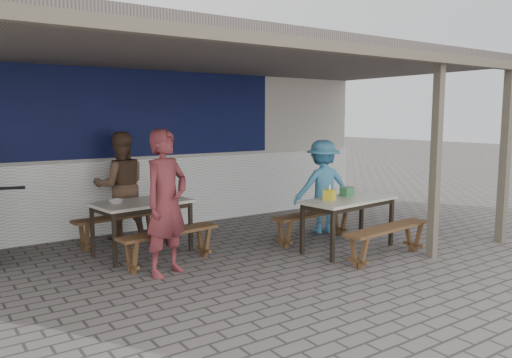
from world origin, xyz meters
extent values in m
plane|color=#615D58|center=(0.00, 0.00, 0.00)|extent=(60.00, 60.00, 0.00)
cube|color=#B7B1A4|center=(0.00, 3.60, 1.75)|extent=(9.00, 1.20, 3.50)
cube|color=white|center=(0.00, 2.97, 0.60)|extent=(9.00, 0.10, 1.20)
cube|color=#0E1042|center=(-0.20, 2.98, 2.05)|extent=(5.00, 0.03, 1.60)
cube|color=#625854|center=(0.00, 1.00, 2.75)|extent=(9.00, 4.20, 0.12)
cube|color=#665C4D|center=(0.00, -1.05, 2.65)|extent=(9.00, 0.12, 0.12)
cube|color=#665C4D|center=(3.90, -1.00, 1.35)|extent=(0.12, 0.12, 2.70)
cube|color=#665C4D|center=(2.35, -0.90, 1.35)|extent=(0.11, 0.11, 2.70)
cube|color=beige|center=(-0.86, 1.49, 0.73)|extent=(1.38, 0.94, 0.04)
cube|color=black|center=(-0.86, 1.49, 0.67)|extent=(1.27, 0.82, 0.06)
cube|color=black|center=(-1.40, 1.09, 0.35)|extent=(0.05, 0.05, 0.71)
cube|color=black|center=(-0.24, 1.25, 0.35)|extent=(0.05, 0.05, 0.71)
cube|color=black|center=(-1.49, 1.73, 0.35)|extent=(0.05, 0.05, 0.71)
cube|color=black|center=(-0.33, 1.89, 0.35)|extent=(0.05, 0.05, 0.71)
cube|color=brown|center=(-0.77, 0.81, 0.43)|extent=(1.42, 0.47, 0.04)
cube|color=brown|center=(-1.31, 0.74, 0.21)|extent=(0.09, 0.28, 0.41)
cube|color=brown|center=(-0.23, 0.89, 0.21)|extent=(0.09, 0.28, 0.41)
cube|color=brown|center=(-0.96, 2.17, 0.43)|extent=(1.42, 0.47, 0.04)
cube|color=brown|center=(-1.50, 2.10, 0.21)|extent=(0.09, 0.28, 0.41)
cube|color=brown|center=(-0.42, 2.25, 0.21)|extent=(0.09, 0.28, 0.41)
cube|color=beige|center=(1.67, 0.03, 0.73)|extent=(1.53, 0.83, 0.04)
cube|color=black|center=(1.67, 0.03, 0.67)|extent=(1.42, 0.72, 0.06)
cube|color=black|center=(1.04, -0.32, 0.35)|extent=(0.05, 0.05, 0.71)
cube|color=black|center=(2.37, -0.17, 0.35)|extent=(0.05, 0.05, 0.71)
cube|color=black|center=(0.97, 0.22, 0.35)|extent=(0.05, 0.05, 0.71)
cube|color=black|center=(2.31, 0.37, 0.35)|extent=(0.05, 0.05, 0.71)
cube|color=brown|center=(1.75, -0.64, 0.43)|extent=(1.58, 0.45, 0.04)
cube|color=brown|center=(1.12, -0.71, 0.21)|extent=(0.08, 0.28, 0.41)
cube|color=brown|center=(2.37, -0.57, 0.21)|extent=(0.08, 0.28, 0.41)
cube|color=brown|center=(1.60, 0.69, 0.43)|extent=(1.58, 0.45, 0.04)
cube|color=brown|center=(0.97, 0.62, 0.21)|extent=(0.08, 0.28, 0.41)
cube|color=brown|center=(2.22, 0.76, 0.21)|extent=(0.08, 0.28, 0.41)
imported|color=maroon|center=(-0.96, 0.47, 0.89)|extent=(0.76, 0.63, 1.78)
imported|color=brown|center=(-0.79, 2.53, 0.84)|extent=(0.93, 0.78, 1.68)
imported|color=#4691BC|center=(2.10, 1.06, 0.77)|extent=(1.11, 0.82, 1.54)
cube|color=gold|center=(1.37, 0.10, 0.82)|extent=(0.19, 0.19, 0.15)
cube|color=#347643|center=(1.82, 0.22, 0.81)|extent=(0.21, 0.16, 0.13)
cylinder|color=silver|center=(-0.59, 1.68, 0.79)|extent=(0.08, 0.08, 0.09)
imported|color=white|center=(-1.21, 1.56, 0.77)|extent=(0.22, 0.22, 0.05)
camera|label=1|loc=(-3.44, -5.02, 1.93)|focal=35.00mm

